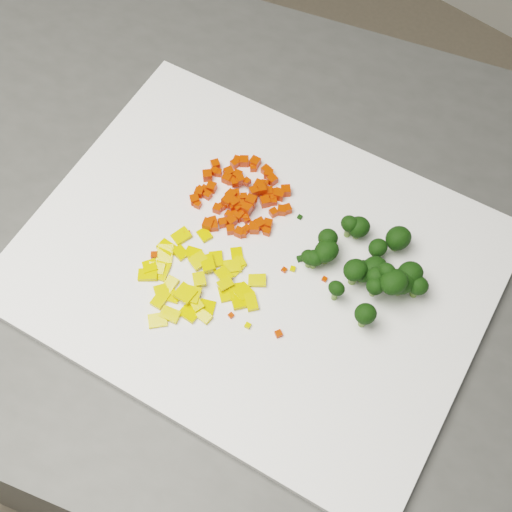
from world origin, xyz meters
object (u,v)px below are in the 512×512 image
Objects in this scene: pepper_pile at (199,280)px; broccoli_pile at (371,267)px; cutting_board at (256,263)px; carrot_pile at (241,191)px; counter_block at (272,374)px.

broccoli_pile reaches higher than pepper_pile.
carrot_pile is (-0.06, 0.05, 0.02)m from cutting_board.
cutting_board is 3.88× the size of pepper_pile.
carrot_pile is at bearing -177.80° from broccoli_pile.
broccoli_pile is (0.10, 0.01, 0.49)m from counter_block.
counter_block is 0.46m from cutting_board.
cutting_board is 0.12m from broccoli_pile.
pepper_pile is (-0.03, -0.06, 0.01)m from cutting_board.
cutting_board is 4.50× the size of carrot_pile.
cutting_board reaches higher than counter_block.
pepper_pile reaches higher than cutting_board.
broccoli_pile reaches higher than counter_block.
carrot_pile is 0.83× the size of broccoli_pile.
broccoli_pile is at bearing 2.20° from carrot_pile.
counter_block is 8.99× the size of carrot_pile.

